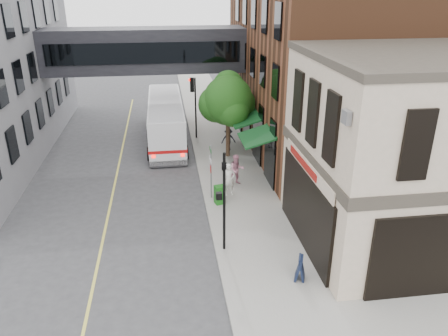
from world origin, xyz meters
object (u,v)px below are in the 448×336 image
object	(u,v)px
pedestrian_a	(229,180)
pedestrian_b	(237,170)
bus	(166,118)
sandwich_board	(300,268)
newspaper_box	(220,195)
pedestrian_c	(228,139)

from	to	relation	value
pedestrian_a	pedestrian_b	world-z (taller)	pedestrian_a
bus	sandwich_board	xyz separation A→B (m)	(4.85, -17.73, -1.02)
pedestrian_b	sandwich_board	size ratio (longest dim) A/B	1.80
bus	newspaper_box	bearing A→B (deg)	-76.83
bus	pedestrian_c	world-z (taller)	bus
pedestrian_a	pedestrian_c	size ratio (longest dim) A/B	1.18
newspaper_box	sandwich_board	distance (m)	7.15
pedestrian_b	sandwich_board	distance (m)	9.05
sandwich_board	pedestrian_a	bearing A→B (deg)	123.14
pedestrian_a	pedestrian_c	bearing A→B (deg)	70.21
newspaper_box	pedestrian_c	bearing A→B (deg)	64.20
pedestrian_c	newspaper_box	distance (m)	7.98
bus	sandwich_board	distance (m)	18.41
bus	pedestrian_a	size ratio (longest dim) A/B	6.06
bus	newspaper_box	distance (m)	11.30
pedestrian_a	newspaper_box	bearing A→B (deg)	-137.20
pedestrian_c	sandwich_board	bearing A→B (deg)	-87.93
pedestrian_c	newspaper_box	size ratio (longest dim) A/B	1.55
pedestrian_a	sandwich_board	bearing A→B (deg)	-89.40
pedestrian_a	pedestrian_b	distance (m)	1.47
bus	pedestrian_b	bearing A→B (deg)	-66.31
bus	pedestrian_b	size ratio (longest dim) A/B	6.13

